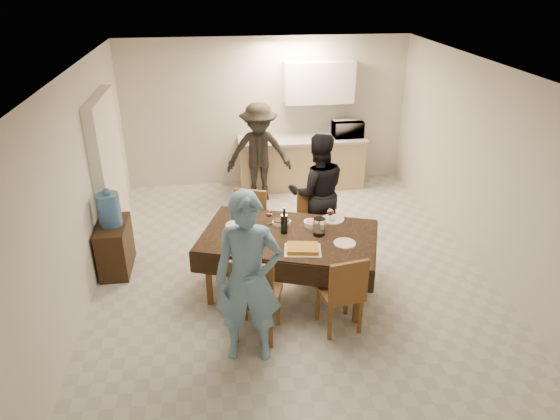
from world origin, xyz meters
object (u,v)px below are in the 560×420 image
(person_near, at_px, (249,279))
(person_kitchen, at_px, (259,153))
(water_jug, at_px, (109,210))
(water_pitcher, at_px, (319,227))
(dining_table, at_px, (289,237))
(microwave, at_px, (348,129))
(console, at_px, (115,247))
(savoury_tart, at_px, (303,248))
(person_far, at_px, (317,192))
(wine_bottle, at_px, (284,220))

(person_near, height_order, person_kitchen, person_near)
(water_jug, distance_m, water_pitcher, 2.66)
(dining_table, relative_size, person_kitchen, 1.37)
(water_jug, bearing_deg, microwave, 33.40)
(console, relative_size, person_kitchen, 0.43)
(savoury_tart, distance_m, microwave, 3.88)
(water_jug, height_order, person_near, person_near)
(water_pitcher, distance_m, person_far, 1.12)
(microwave, height_order, person_far, person_far)
(microwave, height_order, person_near, person_near)
(microwave, xyz_separation_m, person_far, (-0.97, -2.17, -0.21))
(console, height_order, water_jug, water_jug)
(wine_bottle, distance_m, water_pitcher, 0.42)
(water_jug, xyz_separation_m, water_pitcher, (2.53, -0.83, 0.02))
(savoury_tart, xyz_separation_m, microwave, (1.42, 3.60, 0.24))
(person_near, bearing_deg, water_pitcher, 54.27)
(dining_table, bearing_deg, microwave, 83.45)
(wine_bottle, xyz_separation_m, person_kitchen, (-0.05, 2.72, -0.12))
(person_near, xyz_separation_m, person_kitchen, (0.45, 3.82, -0.07))
(dining_table, bearing_deg, wine_bottle, 153.77)
(person_far, relative_size, person_kitchen, 1.00)
(console, bearing_deg, person_far, 5.66)
(console, xyz_separation_m, wine_bottle, (2.13, -0.73, 0.62))
(water_jug, bearing_deg, water_pitcher, -18.18)
(water_jug, bearing_deg, console, 0.00)
(wine_bottle, relative_size, person_far, 0.20)
(savoury_tart, bearing_deg, water_jug, 153.00)
(dining_table, relative_size, savoury_tart, 5.66)
(water_jug, bearing_deg, person_near, -48.37)
(wine_bottle, relative_size, microwave, 0.64)
(savoury_tart, xyz_separation_m, person_far, (0.45, 1.43, 0.02))
(savoury_tart, xyz_separation_m, person_near, (-0.65, -0.67, 0.09))
(savoury_tart, height_order, person_kitchen, person_kitchen)
(dining_table, bearing_deg, water_pitcher, 10.64)
(console, distance_m, person_near, 2.52)
(dining_table, xyz_separation_m, wine_bottle, (-0.05, 0.05, 0.20))
(console, height_order, person_kitchen, person_kitchen)
(wine_bottle, xyz_separation_m, microwave, (1.57, 3.17, 0.10))
(console, relative_size, wine_bottle, 2.18)
(console, relative_size, person_near, 0.40)
(console, height_order, water_pitcher, water_pitcher)
(person_far, height_order, person_kitchen, same)
(console, distance_m, water_pitcher, 2.72)
(person_near, relative_size, person_far, 1.09)
(savoury_tart, xyz_separation_m, person_kitchen, (-0.20, 3.15, 0.02))
(dining_table, distance_m, person_near, 1.20)
(water_jug, xyz_separation_m, person_kitchen, (2.08, 1.99, -0.04))
(console, xyz_separation_m, person_far, (2.73, 0.27, 0.51))
(console, distance_m, water_jug, 0.55)
(person_kitchen, bearing_deg, water_pitcher, -81.00)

